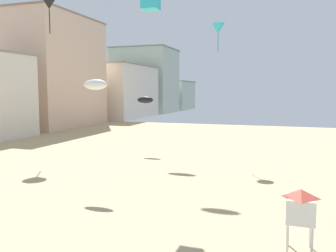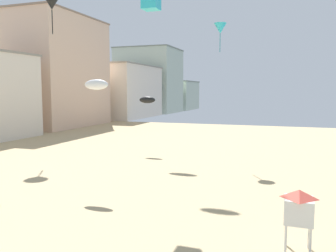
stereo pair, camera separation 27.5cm
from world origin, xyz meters
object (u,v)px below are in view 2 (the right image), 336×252
at_px(kite_black_parafoil, 147,100).
at_px(kite_white_parafoil, 96,85).
at_px(kite_cyan_delta, 220,28).
at_px(kite_black_delta, 52,3).
at_px(lifeguard_stand, 299,207).

distance_m(kite_black_parafoil, kite_white_parafoil, 13.32).
bearing_deg(kite_cyan_delta, kite_black_parafoil, 177.59).
xyz_separation_m(kite_black_parafoil, kite_black_delta, (-9.49, -2.86, 10.05)).
bearing_deg(kite_black_delta, kite_cyan_delta, 8.38).
xyz_separation_m(lifeguard_stand, kite_black_parafoil, (-14.65, 19.50, 3.64)).
bearing_deg(lifeguard_stand, kite_white_parafoil, 163.38).
bearing_deg(kite_cyan_delta, kite_black_delta, -171.62).
bearing_deg(kite_black_parafoil, kite_white_parafoil, -82.41).
xyz_separation_m(lifeguard_stand, kite_cyan_delta, (-6.94, 19.18, 10.52)).
height_order(kite_cyan_delta, kite_black_delta, kite_black_delta).
bearing_deg(lifeguard_stand, kite_black_delta, 155.08).
distance_m(kite_cyan_delta, kite_black_delta, 17.67).
bearing_deg(kite_cyan_delta, lifeguard_stand, -70.10).
xyz_separation_m(kite_black_delta, kite_white_parafoil, (11.24, -10.27, -8.67)).
relative_size(lifeguard_stand, kite_black_parafoil, 1.42).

